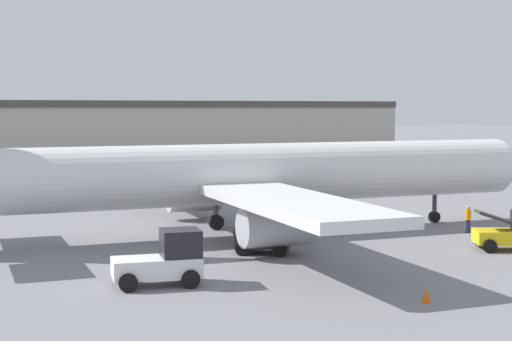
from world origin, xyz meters
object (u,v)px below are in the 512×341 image
airplane (239,176)px  safety_cone_near (426,295)px  ground_crew_worker (468,218)px  pushback_tug (165,260)px  baggage_tug (268,233)px

airplane → safety_cone_near: bearing=-86.1°
airplane → ground_crew_worker: 13.47m
ground_crew_worker → pushback_tug: (-20.37, -4.20, 0.20)m
pushback_tug → airplane: bearing=62.0°
ground_crew_worker → baggage_tug: baggage_tug is taller
baggage_tug → pushback_tug: (-7.13, -4.13, 0.01)m
pushback_tug → safety_cone_near: size_ratio=7.02×
baggage_tug → pushback_tug: size_ratio=0.83×
airplane → baggage_tug: (-1.28, -5.72, -2.35)m
pushback_tug → safety_cone_near: pushback_tug is taller
baggage_tug → pushback_tug: baggage_tug is taller
ground_crew_worker → safety_cone_near: ground_crew_worker is taller
airplane → pushback_tug: airplane is taller
baggage_tug → airplane: bearing=113.8°
baggage_tug → safety_cone_near: 11.46m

